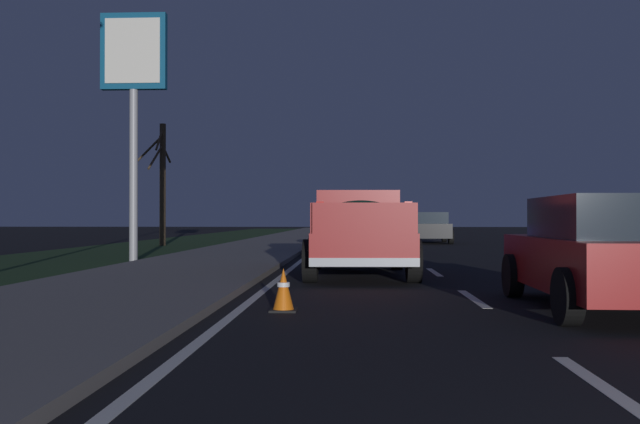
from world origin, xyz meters
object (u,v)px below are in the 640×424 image
object	(u,v)px
pickup_truck	(358,230)
sedan_black	(429,227)
bare_tree_far	(162,181)
traffic_cone_near	(283,290)
sedan_red	(605,252)
gas_price_sign	(134,75)
sedan_blue	(358,231)

from	to	relation	value
pickup_truck	sedan_black	size ratio (longest dim) A/B	1.24
bare_tree_far	traffic_cone_near	size ratio (longest dim) A/B	9.57
sedan_black	sedan_red	size ratio (longest dim) A/B	1.00
sedan_red	traffic_cone_near	world-z (taller)	sedan_red
gas_price_sign	sedan_red	bearing A→B (deg)	-136.47
sedan_blue	gas_price_sign	size ratio (longest dim) A/B	0.62
gas_price_sign	bare_tree_far	size ratio (longest dim) A/B	1.29
sedan_red	bare_tree_far	xyz separation A→B (m)	(21.89, 12.14, 2.17)
sedan_blue	bare_tree_far	xyz separation A→B (m)	(6.59, 8.89, 2.17)
sedan_red	sedan_black	bearing A→B (deg)	-0.85
pickup_truck	bare_tree_far	bearing A→B (deg)	28.75
gas_price_sign	traffic_cone_near	world-z (taller)	gas_price_sign
sedan_red	traffic_cone_near	distance (m)	4.37
pickup_truck	sedan_black	bearing A→B (deg)	-10.37
sedan_black	sedan_blue	bearing A→B (deg)	161.10
sedan_red	gas_price_sign	bearing A→B (deg)	43.53
traffic_cone_near	sedan_black	bearing A→B (deg)	-10.20
sedan_black	gas_price_sign	world-z (taller)	gas_price_sign
pickup_truck	bare_tree_far	xyz separation A→B (m)	(16.11, 8.84, 1.98)
sedan_red	traffic_cone_near	size ratio (longest dim) A/B	7.63
pickup_truck	sedan_black	world-z (taller)	pickup_truck
pickup_truck	sedan_red	bearing A→B (deg)	-150.28
sedan_black	gas_price_sign	distance (m)	19.20
sedan_blue	pickup_truck	bearing A→B (deg)	179.68
sedan_red	bare_tree_far	bearing A→B (deg)	29.01
bare_tree_far	traffic_cone_near	world-z (taller)	bare_tree_far
gas_price_sign	bare_tree_far	xyz separation A→B (m)	(11.64, 2.39, -2.44)
pickup_truck	gas_price_sign	world-z (taller)	gas_price_sign
pickup_truck	sedan_red	size ratio (longest dim) A/B	1.24
sedan_black	sedan_red	distance (m)	25.91
sedan_red	traffic_cone_near	xyz separation A→B (m)	(-0.31, 4.33, -0.50)
sedan_red	bare_tree_far	size ratio (longest dim) A/B	0.80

